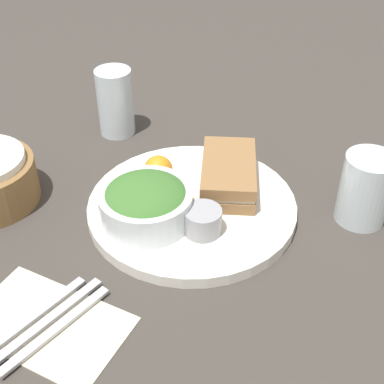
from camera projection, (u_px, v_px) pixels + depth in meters
name	position (u px, v px, depth m)	size (l,w,h in m)	color
ground_plane	(192.00, 212.00, 0.83)	(4.00, 4.00, 0.00)	#3D3833
plate	(192.00, 207.00, 0.82)	(0.32, 0.32, 0.02)	white
sandwich	(228.00, 174.00, 0.84)	(0.17, 0.13, 0.04)	olive
salad_bowl	(146.00, 202.00, 0.77)	(0.14, 0.14, 0.06)	white
dressing_cup	(203.00, 221.00, 0.75)	(0.05, 0.05, 0.04)	#99999E
orange_wedge	(158.00, 170.00, 0.84)	(0.05, 0.05, 0.05)	orange
drink_glass	(115.00, 102.00, 0.98)	(0.07, 0.07, 0.12)	silver
napkin	(47.00, 324.00, 0.65)	(0.12, 0.20, 0.00)	beige
fork	(56.00, 329.00, 0.64)	(0.16, 0.01, 0.01)	#B2B2B7
knife	(47.00, 321.00, 0.65)	(0.17, 0.01, 0.01)	#B2B2B7
spoon	(37.00, 314.00, 0.66)	(0.15, 0.01, 0.01)	#B2B2B7
water_glass	(365.00, 189.00, 0.78)	(0.08, 0.08, 0.11)	silver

